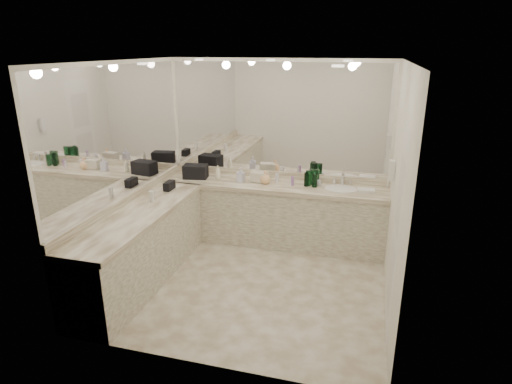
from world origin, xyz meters
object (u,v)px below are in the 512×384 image
(hand_towel, at_px, (366,191))
(soap_bottle_c, at_px, (265,177))
(sink, at_px, (341,189))
(cream_cosmetic_case, at_px, (259,177))
(black_toiletry_bag, at_px, (196,172))
(soap_bottle_b, at_px, (241,175))
(soap_bottle_a, at_px, (218,172))
(wall_phone, at_px, (391,170))

(hand_towel, height_order, soap_bottle_c, soap_bottle_c)
(sink, bearing_deg, hand_towel, -5.36)
(hand_towel, bearing_deg, sink, 174.64)
(cream_cosmetic_case, bearing_deg, sink, 5.37)
(black_toiletry_bag, relative_size, cream_cosmetic_case, 1.47)
(soap_bottle_b, height_order, soap_bottle_c, soap_bottle_b)
(soap_bottle_a, height_order, soap_bottle_c, soap_bottle_a)
(cream_cosmetic_case, relative_size, soap_bottle_c, 1.23)
(soap_bottle_b, xyz_separation_m, soap_bottle_c, (0.36, 0.01, -0.01))
(black_toiletry_bag, height_order, soap_bottle_a, soap_bottle_a)
(wall_phone, distance_m, soap_bottle_a, 2.47)
(hand_towel, relative_size, soap_bottle_b, 1.07)
(wall_phone, xyz_separation_m, black_toiletry_bag, (-2.72, 0.47, -0.35))
(cream_cosmetic_case, xyz_separation_m, soap_bottle_a, (-0.62, -0.02, 0.03))
(sink, bearing_deg, wall_phone, -39.57)
(black_toiletry_bag, xyz_separation_m, soap_bottle_c, (1.06, 0.00, -0.00))
(black_toiletry_bag, relative_size, soap_bottle_a, 1.70)
(hand_towel, bearing_deg, black_toiletry_bag, 179.93)
(wall_phone, height_order, soap_bottle_c, wall_phone)
(black_toiletry_bag, relative_size, soap_bottle_b, 1.62)
(wall_phone, relative_size, hand_towel, 1.05)
(black_toiletry_bag, relative_size, soap_bottle_c, 1.81)
(wall_phone, relative_size, soap_bottle_a, 1.18)
(sink, xyz_separation_m, hand_towel, (0.34, -0.03, 0.02))
(wall_phone, relative_size, soap_bottle_c, 1.25)
(cream_cosmetic_case, xyz_separation_m, soap_bottle_c, (0.10, -0.05, 0.03))
(cream_cosmetic_case, bearing_deg, soap_bottle_c, -19.88)
(cream_cosmetic_case, xyz_separation_m, hand_towel, (1.50, -0.06, -0.05))
(hand_towel, bearing_deg, soap_bottle_c, 179.78)
(black_toiletry_bag, distance_m, cream_cosmetic_case, 0.96)
(wall_phone, xyz_separation_m, cream_cosmetic_case, (-1.77, 0.53, -0.38))
(hand_towel, bearing_deg, soap_bottle_b, -179.90)
(sink, relative_size, black_toiletry_bag, 1.27)
(black_toiletry_bag, bearing_deg, wall_phone, -9.82)
(black_toiletry_bag, distance_m, soap_bottle_c, 1.06)
(sink, xyz_separation_m, wall_phone, (0.61, -0.50, 0.46))
(sink, relative_size, wall_phone, 1.83)
(soap_bottle_c, bearing_deg, wall_phone, -15.91)
(soap_bottle_c, bearing_deg, black_toiletry_bag, -179.87)
(black_toiletry_bag, height_order, soap_bottle_c, black_toiletry_bag)
(cream_cosmetic_case, bearing_deg, soap_bottle_b, -160.44)
(hand_towel, bearing_deg, wall_phone, -60.08)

